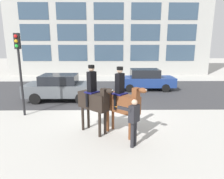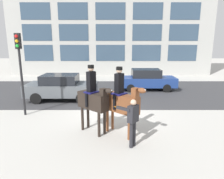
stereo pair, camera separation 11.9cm
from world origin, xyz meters
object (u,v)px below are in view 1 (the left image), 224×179
at_px(pedestrian_bystander, 134,119).
at_px(street_car_far_lane, 146,79).
at_px(mounted_horse_companion, 122,101).
at_px(street_car_near_lane, 61,87).
at_px(mounted_horse_lead, 94,99).
at_px(traffic_light, 19,62).

relative_size(pedestrian_bystander, street_car_far_lane, 0.40).
xyz_separation_m(mounted_horse_companion, pedestrian_bystander, (0.34, -0.98, -0.35)).
height_order(mounted_horse_companion, street_car_near_lane, mounted_horse_companion).
xyz_separation_m(pedestrian_bystander, street_car_near_lane, (-3.86, 5.96, -0.17)).
xyz_separation_m(mounted_horse_lead, street_car_near_lane, (-2.44, 4.79, -0.55)).
bearing_deg(mounted_horse_lead, mounted_horse_companion, 31.30).
distance_m(mounted_horse_companion, street_car_near_lane, 6.12).
height_order(mounted_horse_lead, mounted_horse_companion, mounted_horse_lead).
relative_size(mounted_horse_companion, street_car_near_lane, 0.61).
bearing_deg(mounted_horse_lead, traffic_light, -167.61).
bearing_deg(mounted_horse_lead, street_car_far_lane, 107.21).
xyz_separation_m(mounted_horse_companion, traffic_light, (-4.72, 2.20, 1.31)).
height_order(mounted_horse_lead, street_car_near_lane, mounted_horse_lead).
xyz_separation_m(mounted_horse_lead, street_car_far_lane, (3.40, 7.62, -0.58)).
relative_size(pedestrian_bystander, street_car_near_lane, 0.39).
bearing_deg(street_car_far_lane, pedestrian_bystander, -102.71).
bearing_deg(mounted_horse_companion, mounted_horse_lead, -147.52).
relative_size(street_car_far_lane, traffic_light, 1.08).
xyz_separation_m(mounted_horse_companion, street_car_near_lane, (-3.52, 4.98, -0.52)).
distance_m(mounted_horse_companion, pedestrian_bystander, 1.10).
bearing_deg(street_car_near_lane, street_car_far_lane, 25.83).
bearing_deg(traffic_light, street_car_near_lane, 66.72).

